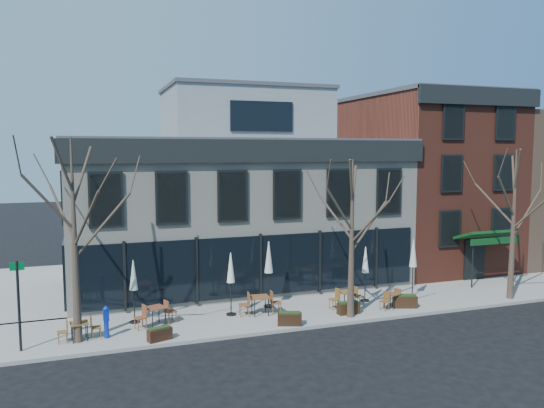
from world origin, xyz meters
name	(u,v)px	position (x,y,z in m)	size (l,w,h in m)	color
ground	(260,303)	(0.00, 0.00, 0.00)	(120.00, 120.00, 0.00)	black
sidewalk_front	(338,307)	(3.25, -2.15, 0.07)	(33.50, 4.70, 0.15)	gray
sidewalk_side	(26,291)	(-11.25, 6.00, 0.07)	(4.50, 12.00, 0.15)	gray
corner_building	(234,200)	(0.07, 5.07, 4.72)	(18.39, 10.39, 11.10)	beige
red_brick_building	(424,180)	(13.00, 4.98, 5.64)	(8.20, 11.78, 11.18)	brown
bg_building	(530,185)	(23.00, 6.00, 5.00)	(12.00, 12.00, 10.00)	#8C664C
tree_corner	(75,238)	(-8.49, -3.20, 4.25)	(3.93, 3.98, 7.92)	#382B21
tree_mid	(352,236)	(3.01, -3.90, 3.79)	(3.50, 3.55, 7.04)	#382B21
tree_right	(514,222)	(12.01, -3.90, 4.02)	(3.72, 3.77, 7.48)	#382B21
sign_pole	(19,300)	(-10.50, -3.50, 2.07)	(0.50, 0.10, 3.40)	black
call_box	(106,321)	(-7.44, -3.11, 0.84)	(0.26, 0.26, 1.31)	#0D2BAB
cafe_set_0	(79,329)	(-8.45, -3.06, 0.60)	(1.70, 0.74, 0.88)	brown
cafe_set_1	(156,314)	(-5.40, -2.27, 0.66)	(1.93, 1.08, 0.99)	brown
cafe_set_2	(260,303)	(-0.74, -2.28, 0.68)	(2.01, 0.87, 1.04)	brown
cafe_set_3	(347,297)	(3.47, -2.60, 0.64)	(1.83, 0.77, 0.95)	brown
cafe_set_4	(392,299)	(5.50, -3.32, 0.58)	(1.62, 0.97, 0.84)	brown
umbrella_0	(134,279)	(-6.22, -1.55, 2.10)	(0.44, 0.44, 2.76)	black
umbrella_1	(231,271)	(-2.00, -1.89, 2.17)	(0.46, 0.46, 2.87)	black
umbrella_2	(269,261)	(0.02, -1.27, 2.38)	(0.51, 0.51, 3.16)	black
umbrella_3	(365,263)	(4.83, -1.92, 2.07)	(0.44, 0.44, 2.72)	black
umbrella_4	(413,256)	(7.47, -2.07, 2.26)	(0.48, 0.48, 2.98)	black
planter_0	(160,334)	(-5.48, -4.09, 0.41)	(1.02, 0.65, 0.53)	#331B11
planter_1	(290,318)	(0.00, -4.07, 0.43)	(1.10, 0.75, 0.57)	black
planter_2	(348,308)	(3.10, -3.50, 0.43)	(1.02, 0.41, 0.57)	black
planter_3	(405,301)	(6.09, -3.50, 0.46)	(1.19, 0.78, 0.62)	black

